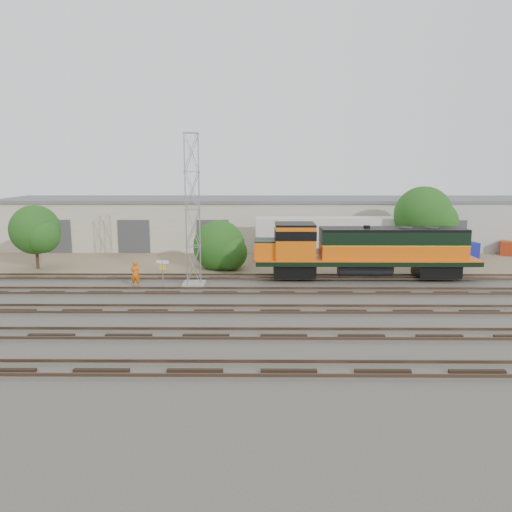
{
  "coord_description": "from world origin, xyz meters",
  "views": [
    {
      "loc": [
        -1.25,
        -32.03,
        8.62
      ],
      "look_at": [
        -1.51,
        4.0,
        2.2
      ],
      "focal_mm": 35.0,
      "sensor_mm": 36.0,
      "label": 1
    }
  ],
  "objects_px": {
    "locomotive": "(362,250)",
    "signal_tower": "(193,213)",
    "semi_trailer": "(328,233)",
    "worker": "(135,274)"
  },
  "relations": [
    {
      "from": "locomotive",
      "to": "semi_trailer",
      "type": "distance_m",
      "value": 8.52
    },
    {
      "from": "worker",
      "to": "semi_trailer",
      "type": "bearing_deg",
      "value": -148.48
    },
    {
      "from": "locomotive",
      "to": "semi_trailer",
      "type": "xyz_separation_m",
      "value": [
        -1.47,
        8.39,
        0.16
      ]
    },
    {
      "from": "locomotive",
      "to": "signal_tower",
      "type": "distance_m",
      "value": 13.27
    },
    {
      "from": "locomotive",
      "to": "signal_tower",
      "type": "relative_size",
      "value": 1.56
    },
    {
      "from": "locomotive",
      "to": "signal_tower",
      "type": "bearing_deg",
      "value": -171.48
    },
    {
      "from": "signal_tower",
      "to": "semi_trailer",
      "type": "bearing_deg",
      "value": 42.33
    },
    {
      "from": "worker",
      "to": "signal_tower",
      "type": "bearing_deg",
      "value": -175.69
    },
    {
      "from": "signal_tower",
      "to": "worker",
      "type": "relative_size",
      "value": 5.8
    },
    {
      "from": "signal_tower",
      "to": "semi_trailer",
      "type": "relative_size",
      "value": 0.84
    }
  ]
}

